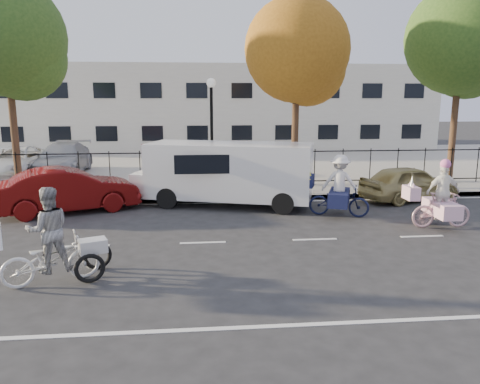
{
  "coord_description": "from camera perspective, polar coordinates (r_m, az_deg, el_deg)",
  "views": [
    {
      "loc": [
        -0.14,
        -11.8,
        3.74
      ],
      "look_at": [
        1.09,
        1.2,
        1.1
      ],
      "focal_mm": 35.0,
      "sensor_mm": 36.0,
      "label": 1
    }
  ],
  "objects": [
    {
      "name": "white_van",
      "position": [
        16.33,
        -1.65,
        2.52
      ],
      "size": [
        6.62,
        3.64,
        2.19
      ],
      "rotation": [
        0.0,
        0.0,
        -0.3
      ],
      "color": "white",
      "rests_on": "ground"
    },
    {
      "name": "sidewalk",
      "position": [
        18.27,
        -4.87,
        -0.18
      ],
      "size": [
        60.0,
        2.2,
        0.15
      ],
      "primitive_type": "cube",
      "color": "#A8A399",
      "rests_on": "ground"
    },
    {
      "name": "red_sedan",
      "position": [
        16.43,
        -20.23,
        0.21
      ],
      "size": [
        4.76,
        3.13,
        1.48
      ],
      "primitive_type": "imported",
      "rotation": [
        0.0,
        0.0,
        1.95
      ],
      "color": "#5A0B0A",
      "rests_on": "ground"
    },
    {
      "name": "curb",
      "position": [
        17.24,
        -4.83,
        -0.88
      ],
      "size": [
        60.0,
        0.1,
        0.15
      ],
      "primitive_type": "cube",
      "color": "#A8A399",
      "rests_on": "ground"
    },
    {
      "name": "unicorn_bike",
      "position": [
        14.76,
        23.3,
        -1.2
      ],
      "size": [
        2.0,
        1.39,
        2.03
      ],
      "rotation": [
        0.0,
        0.0,
        1.55
      ],
      "color": "#D3A1AA",
      "rests_on": "ground"
    },
    {
      "name": "ground",
      "position": [
        12.37,
        -4.55,
        -6.19
      ],
      "size": [
        120.0,
        120.0,
        0.0
      ],
      "primitive_type": "plane",
      "color": "#333334"
    },
    {
      "name": "parking_lot",
      "position": [
        27.04,
        -5.08,
        3.6
      ],
      "size": [
        60.0,
        15.6,
        0.15
      ],
      "primitive_type": "cube",
      "color": "#A8A399",
      "rests_on": "ground"
    },
    {
      "name": "road_markings",
      "position": [
        12.37,
        -4.55,
        -6.17
      ],
      "size": [
        60.0,
        9.52,
        0.01
      ],
      "primitive_type": null,
      "color": "silver",
      "rests_on": "ground"
    },
    {
      "name": "lamppost",
      "position": [
        18.62,
        -3.5,
        9.48
      ],
      "size": [
        0.36,
        0.36,
        4.33
      ],
      "color": "black",
      "rests_on": "sidewalk"
    },
    {
      "name": "building",
      "position": [
        36.8,
        -5.28,
        10.23
      ],
      "size": [
        34.0,
        10.0,
        6.0
      ],
      "primitive_type": "cube",
      "color": "silver",
      "rests_on": "ground"
    },
    {
      "name": "bull_bike",
      "position": [
        15.23,
        11.9,
        0.02
      ],
      "size": [
        2.19,
        1.56,
        1.98
      ],
      "rotation": [
        0.0,
        0.0,
        1.2
      ],
      "color": "#101535",
      "rests_on": "ground"
    },
    {
      "name": "lot_car_c",
      "position": [
        22.32,
        -6.88,
        3.8
      ],
      "size": [
        2.75,
        4.23,
        1.32
      ],
      "primitive_type": "imported",
      "rotation": [
        0.0,
        0.0,
        0.37
      ],
      "color": "#51555A",
      "rests_on": "parking_lot"
    },
    {
      "name": "tree_west",
      "position": [
        20.6,
        -26.2,
        15.99
      ],
      "size": [
        4.5,
        4.5,
        8.26
      ],
      "color": "#442D1D",
      "rests_on": "ground"
    },
    {
      "name": "lot_car_b",
      "position": [
        23.56,
        -25.88,
        3.26
      ],
      "size": [
        2.43,
        5.13,
        1.41
      ],
      "primitive_type": "imported",
      "rotation": [
        0.0,
        0.0,
        -0.02
      ],
      "color": "white",
      "rests_on": "parking_lot"
    },
    {
      "name": "gold_sedan",
      "position": [
        18.34,
        19.95,
        1.04
      ],
      "size": [
        4.11,
        2.61,
        1.3
      ],
      "primitive_type": "imported",
      "rotation": [
        0.0,
        0.0,
        1.87
      ],
      "color": "tan",
      "rests_on": "ground"
    },
    {
      "name": "iron_fence",
      "position": [
        19.21,
        -4.95,
        2.89
      ],
      "size": [
        58.0,
        0.06,
        1.5
      ],
      "primitive_type": null,
      "color": "black",
      "rests_on": "sidewalk"
    },
    {
      "name": "tree_mid",
      "position": [
        19.69,
        7.32,
        16.22
      ],
      "size": [
        4.22,
        4.22,
        7.73
      ],
      "color": "#442D1D",
      "rests_on": "ground"
    },
    {
      "name": "lot_car_a",
      "position": [
        23.85,
        -20.77,
        3.81
      ],
      "size": [
        2.17,
        5.09,
        1.47
      ],
      "primitive_type": "imported",
      "rotation": [
        0.0,
        0.0,
        0.02
      ],
      "color": "#A4A5AB",
      "rests_on": "parking_lot"
    },
    {
      "name": "zebra_trike",
      "position": [
        10.28,
        -22.13,
        -6.19
      ],
      "size": [
        2.32,
        1.57,
        2.01
      ],
      "rotation": [
        0.0,
        0.0,
        1.95
      ],
      "color": "silver",
      "rests_on": "ground"
    },
    {
      "name": "street_sign",
      "position": [
        18.82,
        -10.62,
        4.14
      ],
      "size": [
        0.85,
        0.06,
        1.8
      ],
      "color": "black",
      "rests_on": "sidewalk"
    },
    {
      "name": "tree_east",
      "position": [
        22.41,
        25.58,
        15.86
      ],
      "size": [
        4.59,
        4.59,
        8.41
      ],
      "color": "#442D1D",
      "rests_on": "ground"
    }
  ]
}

